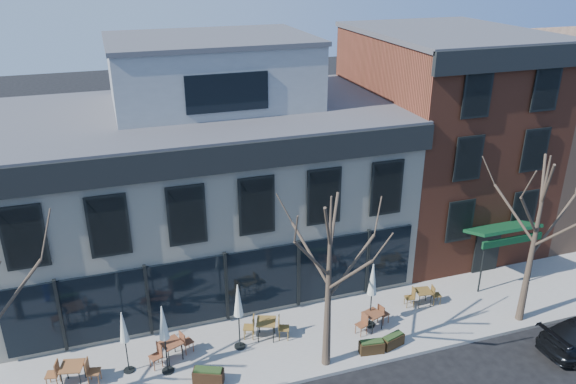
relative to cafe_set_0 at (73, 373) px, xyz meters
name	(u,v)px	position (x,y,z in m)	size (l,w,h in m)	color
ground	(228,323)	(6.19, 2.06, -0.68)	(120.00, 120.00, 0.00)	black
sidewalk_front	(316,336)	(9.44, -0.09, -0.61)	(33.50, 4.70, 0.15)	gray
corner_building	(202,180)	(6.27, 7.13, 4.04)	(18.39, 10.39, 11.10)	silver
red_brick_building	(440,136)	(19.19, 7.04, 4.95)	(8.20, 11.78, 11.18)	brown
bg_building	(572,125)	(29.19, 8.06, 4.32)	(12.00, 12.00, 10.00)	#8C664C
tree_mid	(329,282)	(9.20, -1.84, 3.11)	(3.50, 3.55, 7.04)	#382B21
tree_right	(535,240)	(18.20, -1.84, 3.34)	(3.72, 3.77, 7.48)	#382B21
cafe_set_0	(73,373)	(0.00, 0.00, 0.00)	(2.02, 0.95, 1.04)	brown
cafe_set_1	(171,348)	(3.59, 0.26, -0.03)	(1.88, 1.13, 0.97)	brown
cafe_set_3	(266,327)	(7.44, 0.37, -0.01)	(1.96, 1.13, 1.01)	brown
cafe_set_4	(373,319)	(11.85, -0.43, -0.06)	(1.79, 0.97, 0.92)	brown
cafe_set_5	(423,296)	(14.76, 0.41, -0.07)	(1.73, 0.77, 0.89)	brown
umbrella_0	(124,330)	(1.94, 0.10, 1.33)	(0.42, 0.42, 2.64)	black
umbrella_1	(163,326)	(3.34, -0.40, 1.54)	(0.47, 0.47, 2.94)	black
umbrella_2	(238,304)	(6.27, 0.13, 1.53)	(0.47, 0.47, 2.93)	black
umbrella_4	(372,283)	(11.84, -0.21, 1.58)	(0.48, 0.48, 2.99)	black
planter_1	(208,376)	(4.69, -1.48, -0.22)	(1.20, 0.86, 0.63)	black
planter_2	(372,347)	(11.13, -1.83, -0.26)	(1.03, 0.53, 0.55)	black
planter_3	(393,341)	(12.11, -1.75, -0.26)	(1.04, 0.64, 0.54)	black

